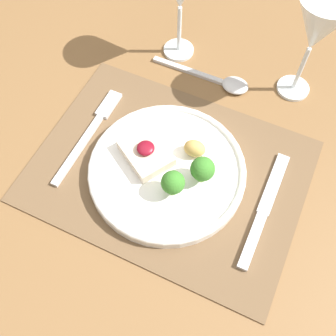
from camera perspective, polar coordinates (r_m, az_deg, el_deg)
The scene contains 8 objects.
ground_plane at distance 1.38m, azimuth 0.06°, elevation -16.01°, with size 8.00×8.00×0.00m, color gray.
dining_table at distance 0.75m, azimuth 0.10°, elevation -4.32°, with size 1.13×1.03×0.77m.
placemat at distance 0.65m, azimuth 0.12°, elevation -0.38°, with size 0.44×0.33×0.00m, color brown.
dinner_plate at distance 0.64m, azimuth 0.04°, elevation -0.21°, with size 0.26×0.26×0.07m.
fork at distance 0.70m, azimuth -10.94°, elevation 5.61°, with size 0.02×0.21×0.01m.
knife at distance 0.63m, azimuth 13.42°, elevation -6.78°, with size 0.02×0.21×0.01m.
spoon at distance 0.77m, azimuth 7.99°, elevation 12.33°, with size 0.19×0.04×0.01m.
wine_glass_near at distance 0.69m, azimuth 20.96°, elevation 18.49°, with size 0.09×0.09×0.20m.
Camera 1 is at (0.13, -0.28, 1.35)m, focal length 42.00 mm.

